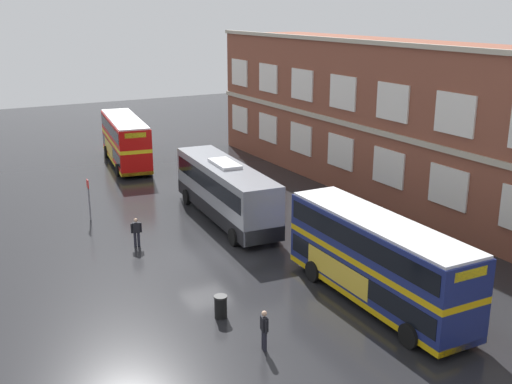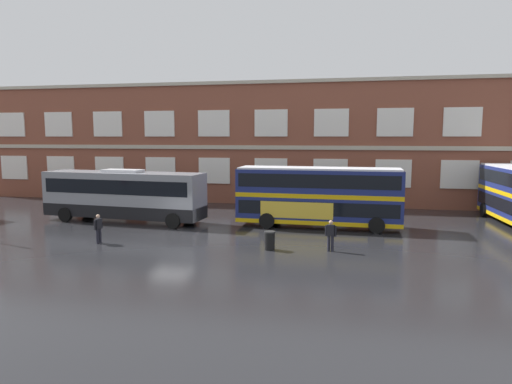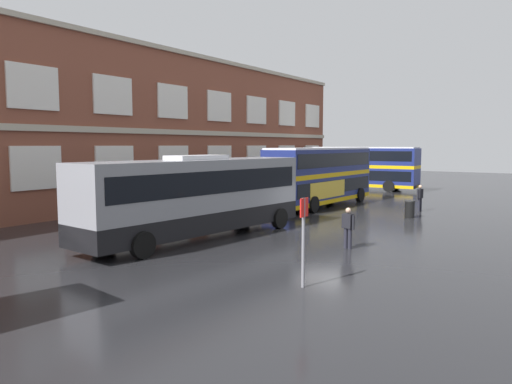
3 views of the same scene
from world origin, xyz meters
name	(u,v)px [view 1 (image 1 of 3)]	position (x,y,z in m)	size (l,w,h in m)	color
ground_plane	(238,250)	(0.00, 2.00, 0.00)	(120.00, 120.00, 0.00)	black
brick_terminal_building	(467,133)	(1.28, 17.98, 5.40)	(52.97, 8.19, 11.10)	brown
double_decker_near	(125,140)	(-22.40, 2.67, 2.15)	(11.26, 4.17, 4.07)	red
double_decker_middle	(377,259)	(8.83, 4.61, 2.15)	(11.06, 3.07, 4.07)	navy
touring_coach	(225,191)	(-5.12, 3.77, 1.91)	(12.17, 3.68, 3.80)	gray
waiting_passenger	(136,231)	(-3.28, -2.79, 0.93)	(0.32, 0.64, 1.70)	black
second_passenger	(264,328)	(9.95, -1.95, 0.93)	(0.64, 0.32, 1.70)	black
bus_stand_flag	(89,196)	(-9.16, -3.94, 1.64)	(0.44, 0.10, 2.70)	slate
station_litter_bin	(221,306)	(6.69, -2.29, 0.52)	(0.60, 0.60, 1.03)	black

